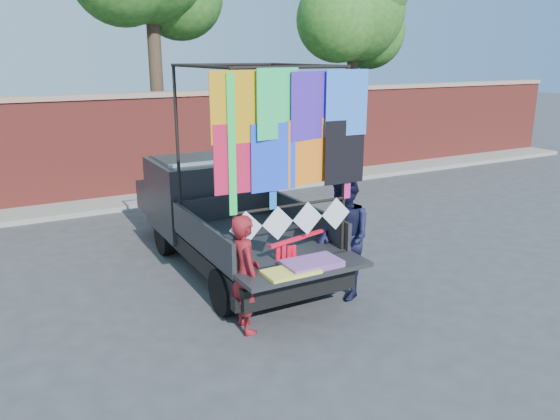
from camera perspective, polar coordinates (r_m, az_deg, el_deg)
ground at (r=8.27m, az=-2.00°, el=-9.18°), size 90.00×90.00×0.00m
brick_wall at (r=14.27m, az=-14.91°, el=6.59°), size 30.00×0.45×2.61m
curb at (r=13.86m, az=-13.83°, el=1.04°), size 30.00×1.20×0.12m
tree_right at (r=18.42m, az=7.98°, el=19.64°), size 4.20×3.30×6.62m
pickup_truck at (r=9.67m, az=-6.57°, el=-0.13°), size 2.14×5.37×3.38m
woman at (r=7.08m, az=-3.67°, el=-6.67°), size 0.43×0.61×1.58m
man at (r=8.07m, az=6.63°, el=-2.84°), size 0.78×0.96×1.86m
streamer_bundle at (r=7.47m, az=1.14°, el=-4.61°), size 1.00×0.30×0.70m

